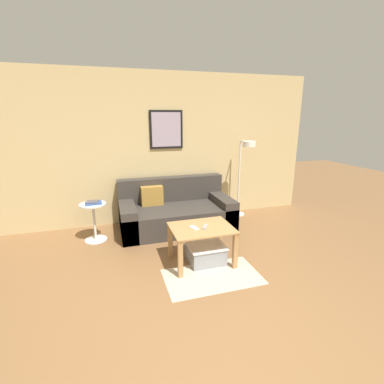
{
  "coord_description": "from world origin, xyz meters",
  "views": [
    {
      "loc": [
        -0.87,
        -1.58,
        1.84
      ],
      "look_at": [
        0.18,
        1.84,
        0.85
      ],
      "focal_mm": 26.0,
      "sensor_mm": 36.0,
      "label": 1
    }
  ],
  "objects_px": {
    "coffee_table": "(202,235)",
    "storage_bin": "(205,253)",
    "couch": "(175,212)",
    "remote_control": "(205,227)",
    "cell_phone": "(194,228)",
    "side_table": "(94,219)",
    "floor_lamp": "(245,165)",
    "book_stack": "(93,203)"
  },
  "relations": [
    {
      "from": "couch",
      "to": "remote_control",
      "type": "distance_m",
      "value": 1.28
    },
    {
      "from": "cell_phone",
      "to": "floor_lamp",
      "type": "bearing_deg",
      "value": 30.1
    },
    {
      "from": "coffee_table",
      "to": "cell_phone",
      "type": "distance_m",
      "value": 0.14
    },
    {
      "from": "floor_lamp",
      "to": "remote_control",
      "type": "height_order",
      "value": "floor_lamp"
    },
    {
      "from": "coffee_table",
      "to": "storage_bin",
      "type": "xyz_separation_m",
      "value": [
        0.06,
        0.0,
        -0.26
      ]
    },
    {
      "from": "remote_control",
      "to": "cell_phone",
      "type": "xyz_separation_m",
      "value": [
        -0.14,
        0.02,
        -0.01
      ]
    },
    {
      "from": "storage_bin",
      "to": "remote_control",
      "type": "bearing_deg",
      "value": -130.03
    },
    {
      "from": "coffee_table",
      "to": "cell_phone",
      "type": "xyz_separation_m",
      "value": [
        -0.1,
        0.0,
        0.11
      ]
    },
    {
      "from": "side_table",
      "to": "storage_bin",
      "type": "bearing_deg",
      "value": -38.04
    },
    {
      "from": "floor_lamp",
      "to": "remote_control",
      "type": "relative_size",
      "value": 9.46
    },
    {
      "from": "book_stack",
      "to": "cell_phone",
      "type": "distance_m",
      "value": 1.63
    },
    {
      "from": "couch",
      "to": "coffee_table",
      "type": "relative_size",
      "value": 2.37
    },
    {
      "from": "coffee_table",
      "to": "floor_lamp",
      "type": "relative_size",
      "value": 0.55
    },
    {
      "from": "coffee_table",
      "to": "storage_bin",
      "type": "distance_m",
      "value": 0.27
    },
    {
      "from": "coffee_table",
      "to": "side_table",
      "type": "height_order",
      "value": "side_table"
    },
    {
      "from": "floor_lamp",
      "to": "remote_control",
      "type": "bearing_deg",
      "value": -132.56
    },
    {
      "from": "couch",
      "to": "coffee_table",
      "type": "distance_m",
      "value": 1.24
    },
    {
      "from": "book_stack",
      "to": "cell_phone",
      "type": "xyz_separation_m",
      "value": [
        1.22,
        -1.08,
        -0.11
      ]
    },
    {
      "from": "floor_lamp",
      "to": "book_stack",
      "type": "distance_m",
      "value": 2.6
    },
    {
      "from": "coffee_table",
      "to": "storage_bin",
      "type": "bearing_deg",
      "value": 0.71
    },
    {
      "from": "book_stack",
      "to": "coffee_table",
      "type": "bearing_deg",
      "value": -39.32
    },
    {
      "from": "side_table",
      "to": "remote_control",
      "type": "height_order",
      "value": "side_table"
    },
    {
      "from": "side_table",
      "to": "book_stack",
      "type": "distance_m",
      "value": 0.25
    },
    {
      "from": "storage_bin",
      "to": "side_table",
      "type": "height_order",
      "value": "side_table"
    },
    {
      "from": "couch",
      "to": "storage_bin",
      "type": "xyz_separation_m",
      "value": [
        0.1,
        -1.23,
        -0.15
      ]
    },
    {
      "from": "storage_bin",
      "to": "cell_phone",
      "type": "height_order",
      "value": "cell_phone"
    },
    {
      "from": "cell_phone",
      "to": "couch",
      "type": "bearing_deg",
      "value": 73.56
    },
    {
      "from": "side_table",
      "to": "coffee_table",
      "type": "bearing_deg",
      "value": -39.24
    },
    {
      "from": "coffee_table",
      "to": "book_stack",
      "type": "xyz_separation_m",
      "value": [
        -1.32,
        1.08,
        0.22
      ]
    },
    {
      "from": "storage_bin",
      "to": "cell_phone",
      "type": "xyz_separation_m",
      "value": [
        -0.15,
        0.0,
        0.37
      ]
    },
    {
      "from": "book_stack",
      "to": "storage_bin",
      "type": "bearing_deg",
      "value": -38.11
    },
    {
      "from": "floor_lamp",
      "to": "book_stack",
      "type": "relative_size",
      "value": 5.79
    },
    {
      "from": "side_table",
      "to": "cell_phone",
      "type": "bearing_deg",
      "value": -41.32
    },
    {
      "from": "couch",
      "to": "book_stack",
      "type": "relative_size",
      "value": 7.48
    },
    {
      "from": "coffee_table",
      "to": "storage_bin",
      "type": "relative_size",
      "value": 1.67
    },
    {
      "from": "side_table",
      "to": "cell_phone",
      "type": "relative_size",
      "value": 4.17
    },
    {
      "from": "storage_bin",
      "to": "floor_lamp",
      "type": "relative_size",
      "value": 0.33
    },
    {
      "from": "book_stack",
      "to": "side_table",
      "type": "bearing_deg",
      "value": 153.27
    },
    {
      "from": "couch",
      "to": "cell_phone",
      "type": "distance_m",
      "value": 1.25
    },
    {
      "from": "couch",
      "to": "cell_phone",
      "type": "bearing_deg",
      "value": -92.69
    },
    {
      "from": "remote_control",
      "to": "side_table",
      "type": "bearing_deg",
      "value": 174.41
    },
    {
      "from": "storage_bin",
      "to": "book_stack",
      "type": "relative_size",
      "value": 1.89
    }
  ]
}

